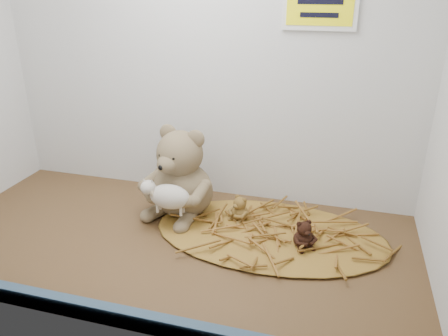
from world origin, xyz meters
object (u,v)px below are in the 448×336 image
(mini_teddy_tan, at_px, (240,207))
(toy_lamb, at_px, (170,197))
(main_teddy, at_px, (182,172))
(mini_teddy_brown, at_px, (304,233))

(mini_teddy_tan, bearing_deg, toy_lamb, -121.35)
(toy_lamb, bearing_deg, mini_teddy_tan, 26.55)
(main_teddy, relative_size, mini_teddy_tan, 3.59)
(main_teddy, relative_size, toy_lamb, 1.81)
(main_teddy, xyz_separation_m, toy_lamb, (0.00, -0.09, -0.03))
(main_teddy, distance_m, mini_teddy_brown, 0.36)
(toy_lamb, distance_m, mini_teddy_brown, 0.34)
(toy_lamb, xyz_separation_m, mini_teddy_tan, (0.16, 0.08, -0.05))
(toy_lamb, xyz_separation_m, mini_teddy_brown, (0.34, -0.00, -0.05))
(toy_lamb, height_order, mini_teddy_tan, toy_lamb)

